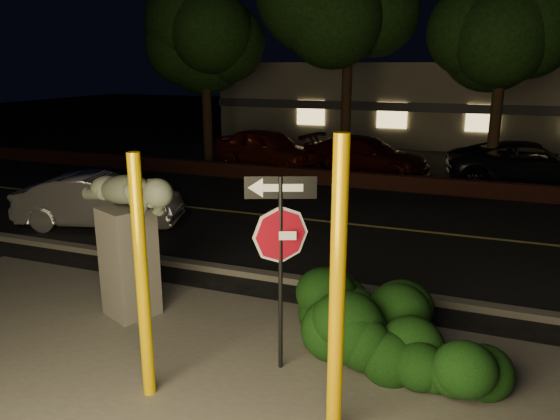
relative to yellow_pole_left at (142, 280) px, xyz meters
The scene contains 21 objects.
ground 11.26m from the yellow_pole_left, 83.54° to the left, with size 90.00×90.00×0.00m, color black.
patio 1.96m from the yellow_pole_left, ahead, with size 14.00×6.00×0.02m, color #4C4944.
road 8.32m from the yellow_pole_left, 81.17° to the left, with size 80.00×8.00×0.01m, color black.
lane_marking 8.32m from the yellow_pole_left, 81.17° to the left, with size 80.00×0.12×0.01m, color #B0A446.
curb 4.42m from the yellow_pole_left, 72.50° to the left, with size 80.00×0.25×0.12m, color #4C4944.
brick_wall 12.51m from the yellow_pole_left, 84.21° to the left, with size 40.00×0.35×0.50m, color #441E15.
parking_lot 18.19m from the yellow_pole_left, 86.03° to the left, with size 40.00×12.00×0.01m, color black.
building 26.10m from the yellow_pole_left, 87.24° to the left, with size 22.00×10.20×4.00m.
tree_far_a 16.08m from the yellow_pole_left, 115.59° to the left, with size 4.60×4.60×7.43m.
tree_far_c 14.97m from the yellow_pole_left, 74.86° to the left, with size 4.80×4.80×7.84m.
yellow_pole_left is the anchor object (origin of this frame).
yellow_pole_right 2.34m from the yellow_pole_left, ahead, with size 0.17×0.17×3.33m, color #FFB700.
signpost 1.76m from the yellow_pole_left, 40.93° to the left, with size 0.84×0.35×2.63m.
sculpture 2.32m from the yellow_pole_left, 130.22° to the left, with size 2.18×1.42×2.41m.
hedge_center 3.47m from the yellow_pole_left, 50.95° to the left, with size 2.00×0.94×1.04m, color black.
hedge_right 3.06m from the yellow_pole_left, 32.77° to the left, with size 1.88×1.01×1.23m, color black.
hedge_far_right 3.87m from the yellow_pole_left, 21.75° to the left, with size 1.30×0.81×0.90m, color black.
silver_sedan 7.79m from the yellow_pole_left, 132.83° to the left, with size 1.39×3.99×1.32m, color #B4B3B8.
parked_car_red 15.08m from the yellow_pole_left, 106.84° to the left, with size 1.82×4.52×1.54m, color maroon.
parked_car_darkred 14.68m from the yellow_pole_left, 92.26° to the left, with size 1.93×4.75×1.38m, color #380C08.
parked_car_dark 15.40m from the yellow_pole_left, 71.18° to the left, with size 2.45×5.30×1.47m, color black.
Camera 1 is at (2.39, -6.05, 3.97)m, focal length 35.00 mm.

